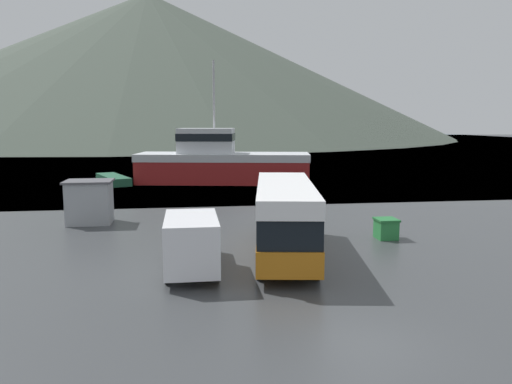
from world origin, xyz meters
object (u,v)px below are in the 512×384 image
at_px(fishing_boat, 221,161).
at_px(small_boat, 113,179).
at_px(dock_kiosk, 90,202).
at_px(storage_bin, 386,228).
at_px(tour_bus, 285,215).
at_px(delivery_van, 191,241).

relative_size(fishing_boat, small_boat, 2.52).
xyz_separation_m(fishing_boat, dock_kiosk, (-9.20, -19.06, -0.81)).
xyz_separation_m(dock_kiosk, small_boat, (-1.45, 19.99, -0.94)).
bearing_deg(small_boat, storage_bin, -78.33).
bearing_deg(storage_bin, tour_bus, -157.33).
bearing_deg(fishing_boat, dock_kiosk, -15.57).
relative_size(delivery_van, small_boat, 0.80).
height_order(tour_bus, dock_kiosk, tour_bus).
height_order(delivery_van, fishing_boat, fishing_boat).
bearing_deg(dock_kiosk, small_boat, 94.16).
xyz_separation_m(tour_bus, small_boat, (-11.73, 28.71, -1.48)).
relative_size(delivery_van, dock_kiosk, 2.02).
bearing_deg(tour_bus, fishing_boat, 101.24).
distance_m(delivery_van, dock_kiosk, 12.22).
bearing_deg(fishing_boat, delivery_van, 4.04).
xyz_separation_m(tour_bus, dock_kiosk, (-10.28, 8.72, -0.54)).
bearing_deg(dock_kiosk, fishing_boat, 64.23).
distance_m(tour_bus, delivery_van, 4.73).
distance_m(delivery_van, storage_bin, 11.13).
relative_size(tour_bus, delivery_van, 1.84).
bearing_deg(delivery_van, fishing_boat, 83.97).
height_order(fishing_boat, small_boat, fishing_boat).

